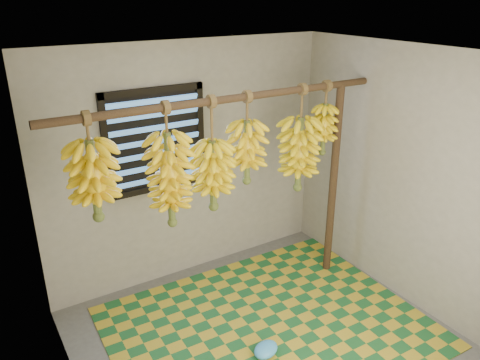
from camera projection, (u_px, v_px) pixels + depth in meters
floor at (274, 349)px, 3.94m from camera, size 3.00×3.00×0.01m
ceiling at (285, 57)px, 3.03m from camera, size 3.00×3.00×0.01m
wall_back at (189, 163)px, 4.67m from camera, size 3.00×0.01×2.40m
wall_left at (73, 285)px, 2.75m from camera, size 0.01×3.00×2.40m
wall_right at (413, 182)px, 4.23m from camera, size 0.01×3.00×2.40m
window at (156, 141)px, 4.36m from camera, size 1.00×0.04×1.00m
hanging_pole at (230, 99)px, 3.74m from camera, size 3.00×0.06×0.06m
support_post at (333, 184)px, 4.70m from camera, size 0.08×0.08×2.00m
woven_mat at (269, 327)px, 4.19m from camera, size 2.76×2.24×0.01m
plastic_bag at (266, 350)px, 3.85m from camera, size 0.28×0.24×0.10m
banana_bunch_a at (94, 181)px, 3.35m from camera, size 0.36×0.36×0.82m
banana_bunch_b at (170, 180)px, 3.68m from camera, size 0.37×0.37×1.03m
banana_bunch_c at (213, 175)px, 3.89m from camera, size 0.34×0.34×0.98m
banana_bunch_d at (247, 152)px, 4.00m from camera, size 0.34×0.34×0.81m
banana_bunch_e at (299, 154)px, 4.33m from camera, size 0.39×0.39×1.01m
banana_bunch_f at (324, 129)px, 4.39m from camera, size 0.25×0.25×0.70m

